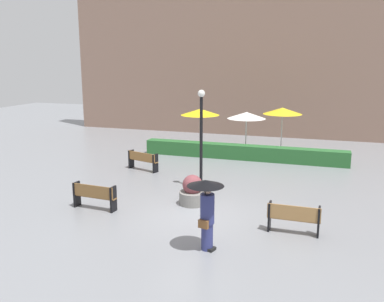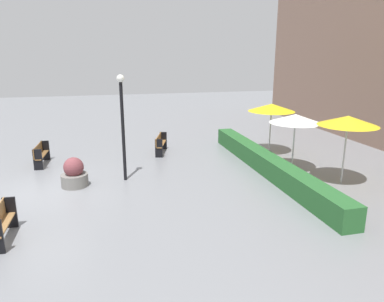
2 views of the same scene
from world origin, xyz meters
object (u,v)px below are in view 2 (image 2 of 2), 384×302
(bench_far_left, at_px, (160,143))
(planter_pot, at_px, (74,174))
(bench_near_right, at_px, (1,221))
(lamp_post, at_px, (122,117))
(patio_umbrella_yellow, at_px, (272,108))
(patio_umbrella_yellow_far, at_px, (348,121))
(bench_near_left, at_px, (41,153))
(patio_umbrella_white, at_px, (295,119))

(bench_far_left, xyz_separation_m, planter_pot, (3.67, -3.72, -0.06))
(bench_near_right, relative_size, lamp_post, 0.39)
(patio_umbrella_yellow, bearing_deg, bench_far_left, -103.62)
(planter_pot, xyz_separation_m, patio_umbrella_yellow_far, (2.02, 9.58, 1.87))
(bench_near_right, xyz_separation_m, bench_near_left, (-6.68, -0.01, -0.01))
(patio_umbrella_yellow, distance_m, patio_umbrella_white, 2.69)
(bench_near_right, bearing_deg, patio_umbrella_yellow_far, 98.29)
(bench_near_right, bearing_deg, lamp_post, 139.06)
(lamp_post, height_order, patio_umbrella_white, lamp_post)
(bench_near_right, relative_size, bench_far_left, 0.94)
(bench_near_right, bearing_deg, planter_pot, 156.98)
(patio_umbrella_yellow, height_order, patio_umbrella_yellow_far, patio_umbrella_yellow_far)
(bench_near_right, distance_m, lamp_post, 5.47)
(patio_umbrella_yellow_far, bearing_deg, patio_umbrella_white, -149.36)
(bench_near_left, xyz_separation_m, patio_umbrella_white, (3.29, 10.09, 1.63))
(patio_umbrella_white, bearing_deg, planter_pot, -91.62)
(planter_pot, distance_m, lamp_post, 2.68)
(lamp_post, bearing_deg, planter_pot, -82.48)
(planter_pot, xyz_separation_m, lamp_post, (-0.24, 1.82, 1.95))
(planter_pot, bearing_deg, bench_near_left, -152.95)
(bench_far_left, relative_size, patio_umbrella_yellow, 0.69)
(patio_umbrella_white, distance_m, patio_umbrella_yellow_far, 2.07)
(bench_far_left, bearing_deg, bench_near_left, -83.25)
(bench_far_left, relative_size, patio_umbrella_yellow_far, 0.65)
(patio_umbrella_white, bearing_deg, bench_far_left, -129.12)
(bench_far_left, xyz_separation_m, patio_umbrella_white, (3.91, 4.81, 1.63))
(bench_near_left, distance_m, patio_umbrella_yellow_far, 12.37)
(bench_near_left, height_order, planter_pot, planter_pot)
(bench_far_left, bearing_deg, planter_pot, -45.42)
(bench_near_left, relative_size, patio_umbrella_white, 0.70)
(planter_pot, bearing_deg, patio_umbrella_yellow_far, 78.11)
(bench_near_left, relative_size, patio_umbrella_yellow_far, 0.65)
(planter_pot, relative_size, patio_umbrella_white, 0.46)
(bench_near_left, relative_size, planter_pot, 1.52)
(planter_pot, relative_size, patio_umbrella_yellow, 0.45)
(bench_far_left, relative_size, patio_umbrella_white, 0.71)
(planter_pot, distance_m, patio_umbrella_yellow_far, 9.97)
(bench_far_left, height_order, patio_umbrella_yellow, patio_umbrella_yellow)
(planter_pot, height_order, patio_umbrella_yellow_far, patio_umbrella_yellow_far)
(patio_umbrella_white, bearing_deg, bench_near_right, -71.37)
(bench_near_left, height_order, patio_umbrella_yellow_far, patio_umbrella_yellow_far)
(bench_near_right, distance_m, bench_far_left, 9.01)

